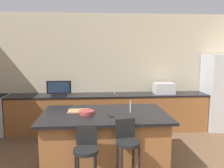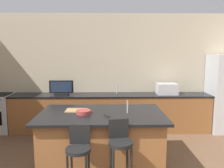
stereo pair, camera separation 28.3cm
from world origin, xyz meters
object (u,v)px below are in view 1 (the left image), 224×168
object	(u,v)px
cutting_board	(78,111)
cell_phone	(111,116)
refrigerator	(223,92)
microwave	(164,88)
bar_stool_right	(127,148)
tv_monitor	(59,89)
kitchen_island	(105,138)
bar_stool_left	(86,155)
fruit_bowl	(87,112)

from	to	relation	value
cutting_board	cell_phone	bearing A→B (deg)	-32.18
refrigerator	microwave	distance (m)	1.49
refrigerator	cutting_board	size ratio (longest dim) A/B	5.20
bar_stool_right	cell_phone	distance (m)	0.69
tv_monitor	cell_phone	xyz separation A→B (m)	(1.09, -1.81, -0.16)
kitchen_island	bar_stool_left	xyz separation A→B (m)	(-0.29, -0.84, 0.10)
refrigerator	microwave	size ratio (longest dim) A/B	3.90
kitchen_island	fruit_bowl	xyz separation A→B (m)	(-0.30, -0.04, 0.47)
bar_stool_left	microwave	bearing A→B (deg)	57.29
refrigerator	cell_phone	size ratio (longest dim) A/B	12.49
bar_stool_right	fruit_bowl	bearing A→B (deg)	119.81
cell_phone	cutting_board	distance (m)	0.65
bar_stool_left	cutting_board	world-z (taller)	bar_stool_left
refrigerator	tv_monitor	size ratio (longest dim) A/B	3.30
cutting_board	fruit_bowl	bearing A→B (deg)	-53.25
bar_stool_left	kitchen_island	bearing A→B (deg)	74.31
microwave	bar_stool_left	bearing A→B (deg)	-126.07
refrigerator	bar_stool_left	bearing A→B (deg)	-143.36
cell_phone	cutting_board	xyz separation A→B (m)	(-0.55, 0.34, 0.01)
bar_stool_left	fruit_bowl	world-z (taller)	fruit_bowl
microwave	tv_monitor	world-z (taller)	tv_monitor
microwave	fruit_bowl	bearing A→B (deg)	-137.11
kitchen_island	cutting_board	xyz separation A→B (m)	(-0.45, 0.16, 0.45)
cutting_board	tv_monitor	bearing A→B (deg)	110.42
kitchen_island	fruit_bowl	bearing A→B (deg)	-173.16
tv_monitor	microwave	bearing A→B (deg)	1.17
kitchen_island	microwave	size ratio (longest dim) A/B	4.44
tv_monitor	bar_stool_left	xyz separation A→B (m)	(0.71, -2.47, -0.51)
bar_stool_right	microwave	bearing A→B (deg)	54.30
tv_monitor	bar_stool_left	size ratio (longest dim) A/B	0.60
refrigerator	tv_monitor	distance (m)	4.04
refrigerator	tv_monitor	world-z (taller)	refrigerator
microwave	cell_phone	bearing A→B (deg)	-127.86
bar_stool_right	fruit_bowl	distance (m)	1.00
fruit_bowl	cell_phone	bearing A→B (deg)	-20.18
microwave	cutting_board	bearing A→B (deg)	-142.70
microwave	fruit_bowl	world-z (taller)	microwave
refrigerator	bar_stool_right	size ratio (longest dim) A/B	1.87
bar_stool_left	cell_phone	distance (m)	0.84
bar_stool_left	cutting_board	distance (m)	1.07
refrigerator	bar_stool_right	distance (m)	3.68
fruit_bowl	cell_phone	distance (m)	0.43
tv_monitor	refrigerator	bearing A→B (deg)	0.05
refrigerator	bar_stool_left	xyz separation A→B (m)	(-3.33, -2.47, -0.38)
fruit_bowl	cutting_board	distance (m)	0.25
fruit_bowl	microwave	bearing A→B (deg)	42.89
kitchen_island	bar_stool_right	xyz separation A→B (m)	(0.28, -0.78, 0.14)
fruit_bowl	cell_phone	size ratio (longest dim) A/B	1.68
microwave	cutting_board	world-z (taller)	microwave
refrigerator	bar_stool_left	size ratio (longest dim) A/B	1.99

